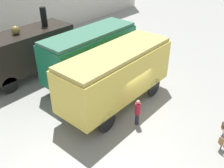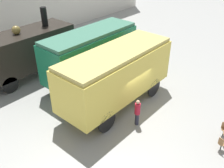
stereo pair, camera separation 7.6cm
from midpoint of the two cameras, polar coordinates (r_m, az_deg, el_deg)
ground_plane at (r=16.97m, az=4.40°, el=-4.76°), size 80.00×80.00×0.00m
steam_locomotive at (r=20.61m, az=-19.16°, el=7.37°), size 7.84×2.77×5.08m
streamlined_locomotive at (r=19.08m, az=-3.32°, el=7.78°), size 9.33×2.61×4.01m
passenger_coach_vintage at (r=15.82m, az=1.15°, el=2.54°), size 8.22×2.89×3.88m
cafe_chair_0 at (r=15.68m, az=24.39°, el=-9.11°), size 0.40×0.40×0.87m
cafe_chair_1 at (r=14.61m, az=23.85°, el=-12.30°), size 0.39×0.37×0.87m
visitor_person at (r=14.83m, az=5.96°, el=-6.28°), size 0.34×0.34×1.75m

